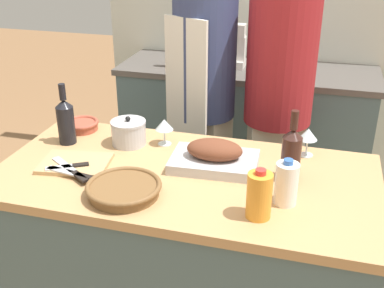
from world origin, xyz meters
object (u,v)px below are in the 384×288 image
Objects in this scene: stock_pot at (129,132)px; condiment_bottle_short at (169,53)px; roasting_pan at (214,157)px; wicker_basket at (124,189)px; wine_glass_left at (164,125)px; juice_jug at (259,195)px; cutting_board at (75,163)px; wine_glass_right at (308,135)px; person_cook_guest at (278,100)px; milk_jug at (286,183)px; knife_bread at (72,173)px; wine_bottle_green at (291,153)px; stand_mixer at (233,49)px; knife_paring at (69,166)px; wine_bottle_dark at (66,120)px; person_cook_aproned at (204,94)px; knife_chef at (71,170)px; mixing_bowl at (82,125)px; condiment_bottle_tall at (195,51)px.

condiment_bottle_short reaches higher than stock_pot.
roasting_pan is 1.30× the size of wicker_basket.
juice_jug is at bearing -43.29° from wine_glass_left.
cutting_board is at bearing -165.42° from roasting_pan.
wine_glass_right is 0.08× the size of person_cook_guest.
wicker_basket is 0.84m from wine_glass_right.
milk_jug reaches higher than knife_bread.
wine_bottle_green reaches higher than wine_glass_left.
stand_mixer is (-0.45, 1.78, 0.05)m from juice_jug.
wine_bottle_green is 0.24m from wine_glass_right.
wine_glass_left is 0.47m from knife_paring.
wine_bottle_dark is 0.37m from knife_bread.
person_cook_aproned is at bearing 138.19° from wine_glass_right.
wine_glass_right is 0.54× the size of knife_chef.
stock_pot is 0.68× the size of knife_chef.
cutting_board is 1.05× the size of stand_mixer.
milk_jug is at bearing -98.21° from person_cook_guest.
wicker_basket is 0.52m from juice_jug.
cutting_board is 0.08m from knife_chef.
mixing_bowl is 0.75× the size of knife_bread.
stock_pot reaches higher than knife_chef.
condiment_bottle_short is (-0.43, -0.11, -0.03)m from stand_mixer.
person_cook_guest is (0.82, -0.58, -0.06)m from condiment_bottle_short.
person_cook_guest reaches higher than juice_jug.
knife_paring is 0.10× the size of person_cook_guest.
wine_bottle_dark is at bearing -157.87° from person_cook_guest.
stand_mixer is at bearing 109.86° from wine_bottle_green.
knife_bread is 0.13× the size of person_cook_guest.
wine_bottle_dark reaches higher than juice_jug.
person_cook_aproned is at bearing -92.19° from stand_mixer.
condiment_bottle_short is 0.12× the size of person_cook_aproned.
cutting_board is 0.91m from wine_bottle_green.
wicker_basket is 1.78m from condiment_bottle_tall.
juice_jug is at bearing -28.78° from mixing_bowl.
roasting_pan is 2.00× the size of juice_jug.
knife_paring is (-0.02, 0.03, 0.00)m from knife_chef.
stand_mixer is 1.38× the size of condiment_bottle_tall.
stock_pot is (-0.44, 0.11, 0.01)m from roasting_pan.
knife_chef is 0.14× the size of person_cook_aproned.
knife_chef is (-0.79, 0.10, -0.07)m from juice_jug.
wine_glass_right is 0.58m from person_cook_guest.
milk_jug is at bearing -64.21° from condiment_bottle_tall.
wine_bottle_dark is at bearing 119.62° from knife_paring.
knife_chef is (-0.87, -0.02, -0.06)m from milk_jug.
wicker_basket is at bearing -18.76° from knife_chef.
mixing_bowl is 0.57× the size of wine_bottle_green.
stock_pot is 1.36m from stand_mixer.
condiment_bottle_short is at bearing 102.30° from wicker_basket.
knife_chef is 1.11× the size of condiment_bottle_tall.
wicker_basket is at bearing -14.95° from knife_bread.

